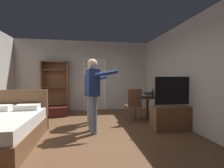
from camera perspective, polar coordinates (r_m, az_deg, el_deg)
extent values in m
plane|color=brown|center=(3.95, -10.03, -17.19)|extent=(5.86, 5.86, 0.00)
cube|color=beige|center=(6.45, -9.85, 2.97)|extent=(5.49, 0.12, 2.80)
cube|color=beige|center=(4.57, 25.88, 3.12)|extent=(0.12, 5.57, 2.80)
cube|color=white|center=(6.38, -10.01, -0.40)|extent=(0.08, 0.08, 2.05)
cube|color=white|center=(6.43, -2.41, -0.34)|extent=(0.08, 0.08, 2.05)
cube|color=white|center=(6.43, -6.24, 9.15)|extent=(0.93, 0.08, 0.08)
cube|color=brown|center=(4.54, -31.00, -8.27)|extent=(1.37, 0.08, 1.02)
cube|color=white|center=(4.18, -28.48, -7.44)|extent=(0.50, 0.34, 0.12)
cube|color=brown|center=(6.42, -24.25, -1.03)|extent=(0.06, 0.32, 1.94)
cube|color=brown|center=(6.24, -15.85, -1.01)|extent=(0.06, 0.32, 1.94)
cube|color=brown|center=(6.33, -20.22, 7.60)|extent=(1.00, 0.32, 0.04)
cube|color=brown|center=(6.46, -19.86, -0.95)|extent=(1.00, 0.02, 1.94)
cube|color=brown|center=(6.38, -20.03, -6.83)|extent=(0.94, 0.32, 0.03)
cube|color=brown|center=(6.31, -20.11, -1.02)|extent=(0.94, 0.32, 0.03)
cube|color=brown|center=(6.31, -20.19, 4.85)|extent=(0.94, 0.32, 0.03)
cube|color=brown|center=(4.38, 22.64, -11.33)|extent=(1.30, 0.40, 0.60)
cube|color=black|center=(4.26, 22.92, -2.22)|extent=(1.21, 0.05, 0.70)
cube|color=#526158|center=(4.28, 22.71, -2.20)|extent=(1.15, 0.01, 0.64)
cylinder|color=#4C331E|center=(5.17, 12.84, -8.73)|extent=(0.08, 0.08, 0.67)
cylinder|color=#4C331E|center=(5.24, 12.81, -12.17)|extent=(0.37, 0.37, 0.03)
cylinder|color=#4C331E|center=(5.12, 12.88, -4.88)|extent=(0.62, 0.62, 0.03)
cube|color=black|center=(5.10, 12.57, -4.59)|extent=(0.37, 0.29, 0.02)
cube|color=black|center=(4.99, 13.40, -3.45)|extent=(0.36, 0.27, 0.08)
cube|color=navy|center=(5.00, 13.36, -3.44)|extent=(0.32, 0.23, 0.06)
cylinder|color=#1C3B10|center=(5.08, 14.70, -3.50)|extent=(0.06, 0.06, 0.22)
cylinder|color=#1C3B10|center=(5.07, 14.71, -1.94)|extent=(0.03, 0.03, 0.06)
cylinder|color=brown|center=(5.05, 8.69, -10.23)|extent=(0.04, 0.04, 0.45)
cylinder|color=brown|center=(4.94, 4.98, -10.51)|extent=(0.04, 0.04, 0.45)
cylinder|color=brown|center=(4.75, 10.29, -11.04)|extent=(0.04, 0.04, 0.45)
cylinder|color=brown|center=(4.62, 6.36, -11.39)|extent=(0.04, 0.04, 0.45)
cube|color=brown|center=(4.79, 7.59, -7.92)|extent=(0.45, 0.45, 0.04)
cube|color=brown|center=(4.59, 8.38, -4.96)|extent=(0.42, 0.07, 0.50)
cylinder|color=slate|center=(3.96, -7.48, -10.47)|extent=(0.15, 0.15, 0.89)
cylinder|color=slate|center=(3.72, -6.66, -11.28)|extent=(0.15, 0.15, 0.89)
cube|color=navy|center=(3.74, -7.13, 0.51)|extent=(0.33, 0.48, 0.63)
sphere|color=#D8AD8C|center=(3.75, -7.17, 7.34)|extent=(0.24, 0.24, 0.24)
cylinder|color=navy|center=(4.00, -6.65, 2.29)|extent=(0.35, 0.15, 0.51)
cylinder|color=navy|center=(3.57, -2.06, 3.91)|extent=(0.55, 0.19, 0.18)
cube|color=white|center=(3.64, 2.11, 3.11)|extent=(0.12, 0.06, 0.04)
cylinder|color=tan|center=(4.72, -7.86, -8.83)|extent=(0.15, 0.15, 0.82)
cylinder|color=tan|center=(4.46, -8.18, -9.49)|extent=(0.15, 0.15, 0.82)
cube|color=#334C8C|center=(4.50, -8.06, -0.40)|extent=(0.31, 0.51, 0.58)
sphere|color=#936B4C|center=(4.50, -8.09, 4.83)|extent=(0.22, 0.22, 0.22)
cylinder|color=#334C8C|center=(4.76, -6.69, 0.98)|extent=(0.33, 0.13, 0.47)
cylinder|color=#334C8C|center=(4.22, -5.15, 1.95)|extent=(0.50, 0.15, 0.19)
cube|color=white|center=(4.19, -1.87, 1.22)|extent=(0.12, 0.05, 0.04)
cube|color=#4C1919|center=(5.69, -19.08, -9.58)|extent=(0.64, 0.49, 0.32)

